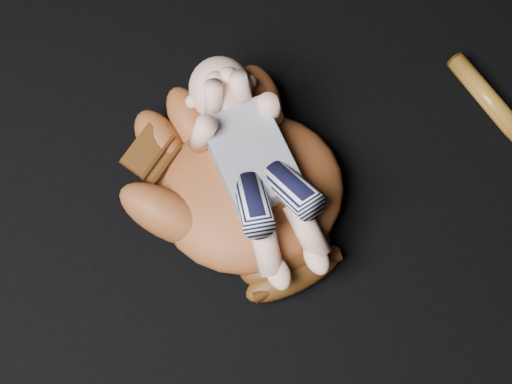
% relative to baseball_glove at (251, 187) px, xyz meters
% --- Properties ---
extents(baseball_glove, '(0.50, 0.54, 0.14)m').
position_rel_baseball_glove_xyz_m(baseball_glove, '(0.00, 0.00, 0.00)').
color(baseball_glove, brown).
rests_on(baseball_glove, ground).
extents(newborn_baby, '(0.26, 0.43, 0.16)m').
position_rel_baseball_glove_xyz_m(newborn_baby, '(0.01, -0.00, 0.06)').
color(newborn_baby, '#E3AB92').
rests_on(newborn_baby, baseball_glove).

